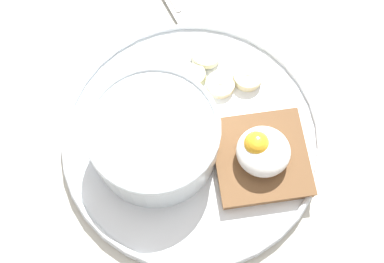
# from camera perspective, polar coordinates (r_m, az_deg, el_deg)

# --- Properties ---
(ground_plane) EXTENTS (1.20, 1.20, 0.02)m
(ground_plane) POSITION_cam_1_polar(r_m,az_deg,el_deg) (0.60, -0.00, -1.34)
(ground_plane) COLOR beige
(ground_plane) RESTS_ON ground
(plate) EXTENTS (0.29, 0.29, 0.02)m
(plate) POSITION_cam_1_polar(r_m,az_deg,el_deg) (0.58, -0.00, -0.76)
(plate) COLOR white
(plate) RESTS_ON ground_plane
(oatmeal_bowl) EXTENTS (0.14, 0.14, 0.06)m
(oatmeal_bowl) POSITION_cam_1_polar(r_m,az_deg,el_deg) (0.55, -4.03, -0.70)
(oatmeal_bowl) COLOR white
(oatmeal_bowl) RESTS_ON plate
(toast_slice) EXTENTS (0.12, 0.12, 0.01)m
(toast_slice) POSITION_cam_1_polar(r_m,az_deg,el_deg) (0.57, 7.36, -2.80)
(toast_slice) COLOR brown
(toast_slice) RESTS_ON plate
(poached_egg) EXTENTS (0.06, 0.06, 0.04)m
(poached_egg) POSITION_cam_1_polar(r_m,az_deg,el_deg) (0.55, 7.50, -2.00)
(poached_egg) COLOR white
(poached_egg) RESTS_ON toast_slice
(banana_slice_front) EXTENTS (0.04, 0.04, 0.01)m
(banana_slice_front) POSITION_cam_1_polar(r_m,az_deg,el_deg) (0.60, 3.07, 5.03)
(banana_slice_front) COLOR beige
(banana_slice_front) RESTS_ON plate
(banana_slice_left) EXTENTS (0.05, 0.05, 0.01)m
(banana_slice_left) POSITION_cam_1_polar(r_m,az_deg,el_deg) (0.61, 5.96, 5.88)
(banana_slice_left) COLOR #F3EAB3
(banana_slice_left) RESTS_ON plate
(banana_slice_back) EXTENTS (0.05, 0.05, 0.01)m
(banana_slice_back) POSITION_cam_1_polar(r_m,az_deg,el_deg) (0.62, 1.47, 8.12)
(banana_slice_back) COLOR #F0EBC5
(banana_slice_back) RESTS_ON plate
(banana_slice_right) EXTENTS (0.04, 0.04, 0.01)m
(banana_slice_right) POSITION_cam_1_polar(r_m,az_deg,el_deg) (0.61, 0.10, 5.94)
(banana_slice_right) COLOR beige
(banana_slice_right) RESTS_ON plate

